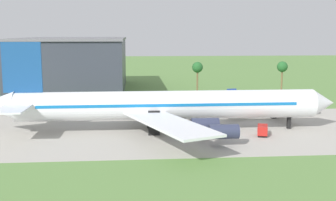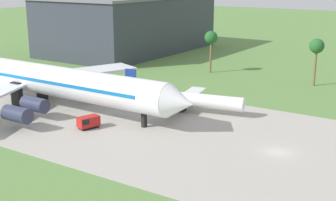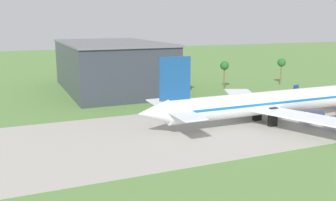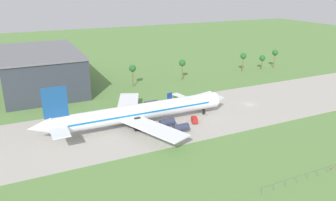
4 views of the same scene
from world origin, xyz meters
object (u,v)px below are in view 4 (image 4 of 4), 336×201
(jet_airliner, at_px, (139,112))
(baggage_tug, at_px, (194,120))
(no_stopping_sign, at_px, (333,169))
(regional_aircraft, at_px, (190,99))
(terminal_building, at_px, (42,70))

(jet_airliner, bearing_deg, baggage_tug, -16.86)
(no_stopping_sign, bearing_deg, regional_aircraft, 98.47)
(jet_airliner, distance_m, terminal_building, 72.58)
(jet_airliner, relative_size, terminal_building, 1.26)
(baggage_tug, distance_m, terminal_building, 87.91)
(jet_airliner, relative_size, regional_aircraft, 3.06)
(regional_aircraft, relative_size, terminal_building, 0.41)
(baggage_tug, relative_size, terminal_building, 0.07)
(jet_airliner, distance_m, no_stopping_sign, 66.42)
(regional_aircraft, xyz_separation_m, baggage_tug, (-8.15, -18.53, -1.36))
(jet_airliner, bearing_deg, regional_aircraft, 23.34)
(jet_airliner, xyz_separation_m, regional_aircraft, (28.59, 12.34, -3.12))
(no_stopping_sign, bearing_deg, terminal_building, 118.52)
(jet_airliner, relative_size, no_stopping_sign, 45.89)
(jet_airliner, height_order, no_stopping_sign, jet_airliner)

